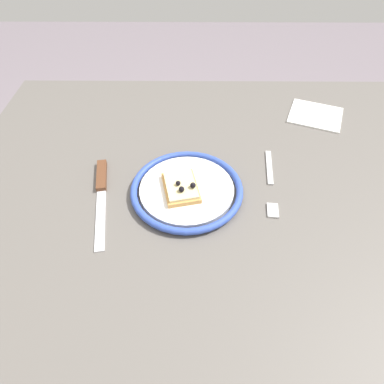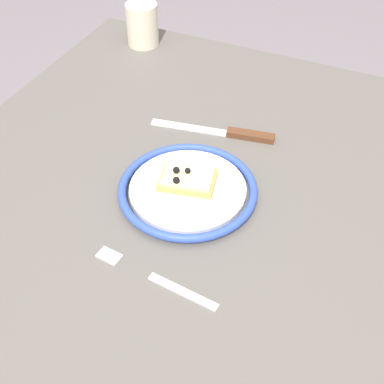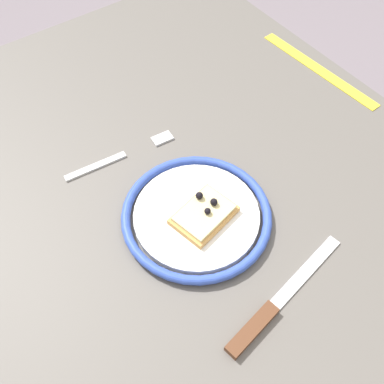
# 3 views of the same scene
# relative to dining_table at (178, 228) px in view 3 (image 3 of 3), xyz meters

# --- Properties ---
(ground_plane) EXTENTS (6.00, 6.00, 0.00)m
(ground_plane) POSITION_rel_dining_table_xyz_m (0.00, 0.00, -0.64)
(ground_plane) COLOR slate
(dining_table) EXTENTS (1.11, 0.93, 0.72)m
(dining_table) POSITION_rel_dining_table_xyz_m (0.00, 0.00, 0.00)
(dining_table) COLOR #5B5651
(dining_table) RESTS_ON ground_plane
(plate) EXTENTS (0.23, 0.23, 0.02)m
(plate) POSITION_rel_dining_table_xyz_m (0.04, 0.01, 0.09)
(plate) COLOR white
(plate) RESTS_ON dining_table
(pizza_slice_near) EXTENTS (0.09, 0.10, 0.03)m
(pizza_slice_near) POSITION_rel_dining_table_xyz_m (0.06, 0.01, 0.11)
(pizza_slice_near) COLOR tan
(pizza_slice_near) RESTS_ON plate
(knife) EXTENTS (0.06, 0.24, 0.01)m
(knife) POSITION_rel_dining_table_xyz_m (0.23, -0.01, 0.09)
(knife) COLOR silver
(knife) RESTS_ON dining_table
(fork) EXTENTS (0.04, 0.20, 0.00)m
(fork) POSITION_rel_dining_table_xyz_m (-0.13, -0.02, 0.08)
(fork) COLOR silver
(fork) RESTS_ON dining_table
(measuring_tape) EXTENTS (0.29, 0.04, 0.00)m
(measuring_tape) POSITION_rel_dining_table_xyz_m (-0.10, 0.42, 0.08)
(measuring_tape) COLOR yellow
(measuring_tape) RESTS_ON dining_table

